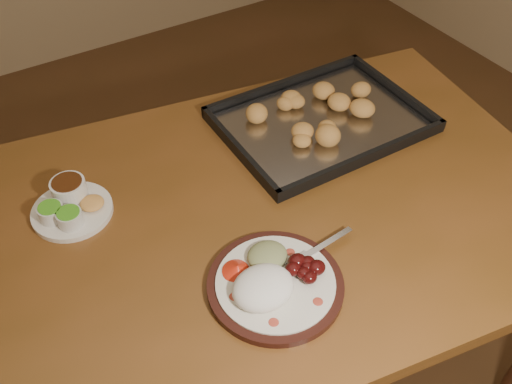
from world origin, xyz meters
TOP-DOWN VIEW (x-y plane):
  - ground at (0.00, 0.00)m, footprint 4.00×4.00m
  - dining_table at (-0.09, -0.12)m, footprint 1.62×1.13m
  - dinner_plate at (-0.13, -0.33)m, footprint 0.34×0.27m
  - condiment_saucer at (-0.39, 0.08)m, footprint 0.18×0.18m
  - baking_tray at (0.26, 0.04)m, footprint 0.51×0.38m

SIDE VIEW (x-z plane):
  - ground at x=0.00m, z-range 0.00..0.00m
  - dining_table at x=-0.09m, z-range 0.28..1.03m
  - baking_tray at x=0.26m, z-range 0.74..0.79m
  - dinner_plate at x=-0.13m, z-range 0.74..0.80m
  - condiment_saucer at x=-0.39m, z-range 0.74..0.80m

